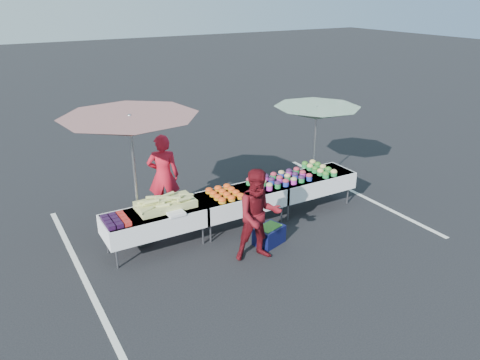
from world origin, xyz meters
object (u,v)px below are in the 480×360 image
table_left (154,220)px  umbrella_right (317,114)px  table_right (311,182)px  umbrella_left (130,127)px  table_center (240,199)px  customer (259,215)px  storage_bin (269,235)px  vendor (163,176)px

table_left → umbrella_right: size_ratio=0.79×
table_right → umbrella_left: size_ratio=0.63×
table_center → customer: customer is taller
table_center → umbrella_right: umbrella_right is taller
storage_bin → table_right: bearing=10.8°
table_right → table_left: bearing=180.0°
table_center → storage_bin: bearing=-83.1°
table_left → vendor: bearing=61.1°
customer → table_center: bearing=90.8°
table_right → umbrella_left: 4.14m
table_center → table_right: 1.80m
table_right → umbrella_right: 1.64m
umbrella_left → umbrella_right: size_ratio=1.26×
table_left → umbrella_right: 4.55m
table_right → customer: 2.48m
umbrella_left → umbrella_right: 4.50m
umbrella_right → storage_bin: bearing=-144.6°
table_center → storage_bin: 0.99m
table_right → umbrella_right: size_ratio=0.79×
umbrella_left → umbrella_right: bearing=5.1°
storage_bin → umbrella_left: bearing=130.7°
vendor → customer: bearing=132.0°
umbrella_left → storage_bin: size_ratio=4.67×
table_left → table_center: bearing=0.0°
storage_bin → vendor: bearing=102.4°
vendor → umbrella_left: (-0.86, -0.85, 1.37)m
umbrella_right → table_center: bearing=-162.3°
umbrella_left → vendor: bearing=44.6°
customer → storage_bin: customer is taller
table_center → customer: bearing=-105.6°
table_center → umbrella_right: bearing=17.7°
table_right → storage_bin: (-1.69, -0.90, -0.40)m
table_left → storage_bin: (1.91, -0.90, -0.40)m
table_center → table_left: bearing=180.0°
umbrella_left → storage_bin: bearing=-32.1°
umbrella_right → storage_bin: umbrella_right is taller
vendor → table_right: bearing=-178.4°
umbrella_right → umbrella_left: bearing=-174.9°
table_center → umbrella_right: (2.50, 0.80, 1.26)m
customer → umbrella_left: 2.70m
table_right → umbrella_left: umbrella_left is taller
table_left → umbrella_left: umbrella_left is taller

